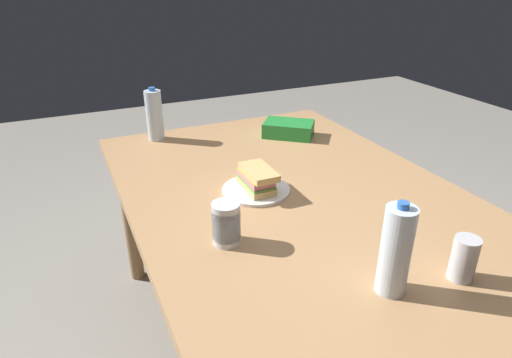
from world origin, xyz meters
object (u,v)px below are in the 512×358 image
at_px(sandwich, 257,179).
at_px(plastic_cup_stack, 226,223).
at_px(paper_plate, 256,190).
at_px(soda_can_silver, 464,259).
at_px(water_bottle_tall, 154,115).
at_px(dining_table, 299,216).
at_px(chip_bag, 289,129).
at_px(water_bottle_spare, 396,251).

relative_size(sandwich, plastic_cup_stack, 1.40).
bearing_deg(sandwich, paper_plate, -153.92).
bearing_deg(soda_can_silver, water_bottle_tall, -160.21).
xyz_separation_m(dining_table, chip_bag, (-0.57, 0.26, 0.11)).
distance_m(water_bottle_tall, water_bottle_spare, 1.35).
relative_size(paper_plate, water_bottle_spare, 0.97).
bearing_deg(dining_table, water_bottle_tall, -157.57).
xyz_separation_m(paper_plate, chip_bag, (-0.46, 0.38, 0.03)).
bearing_deg(plastic_cup_stack, dining_table, 114.32).
bearing_deg(sandwich, water_bottle_spare, 7.38).
xyz_separation_m(dining_table, paper_plate, (-0.11, -0.12, 0.08)).
distance_m(dining_table, water_bottle_spare, 0.56).
relative_size(paper_plate, water_bottle_tall, 0.99).
distance_m(paper_plate, chip_bag, 0.60).
distance_m(sandwich, water_bottle_tall, 0.72).
height_order(paper_plate, plastic_cup_stack, plastic_cup_stack).
distance_m(dining_table, water_bottle_tall, 0.88).
bearing_deg(water_bottle_tall, plastic_cup_stack, -0.63).
bearing_deg(plastic_cup_stack, paper_plate, 140.69).
bearing_deg(sandwich, soda_can_silver, 22.84).
bearing_deg(water_bottle_tall, water_bottle_spare, 12.33).
distance_m(plastic_cup_stack, soda_can_silver, 0.65).
xyz_separation_m(dining_table, soda_can_silver, (0.56, 0.16, 0.14)).
height_order(dining_table, chip_bag, chip_bag).
bearing_deg(plastic_cup_stack, sandwich, 140.04).
distance_m(dining_table, paper_plate, 0.18).
xyz_separation_m(sandwich, soda_can_silver, (0.67, 0.28, 0.01)).
bearing_deg(dining_table, sandwich, -131.19).
bearing_deg(water_bottle_spare, paper_plate, -172.50).
xyz_separation_m(water_bottle_tall, water_bottle_spare, (1.32, 0.29, 0.00)).
height_order(paper_plate, water_bottle_spare, water_bottle_spare).
height_order(plastic_cup_stack, water_bottle_spare, water_bottle_spare).
bearing_deg(chip_bag, sandwich, -90.52).
xyz_separation_m(plastic_cup_stack, soda_can_silver, (0.41, 0.50, -0.00)).
bearing_deg(water_bottle_spare, soda_can_silver, 79.18).
xyz_separation_m(dining_table, sandwich, (-0.11, -0.12, 0.13)).
height_order(plastic_cup_stack, soda_can_silver, plastic_cup_stack).
bearing_deg(plastic_cup_stack, chip_bag, 140.55).
relative_size(paper_plate, sandwich, 1.35).
bearing_deg(water_bottle_tall, dining_table, 22.43).
bearing_deg(plastic_cup_stack, water_bottle_tall, 179.37).
relative_size(paper_plate, chip_bag, 1.07).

